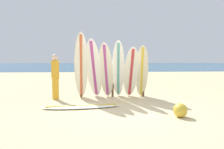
% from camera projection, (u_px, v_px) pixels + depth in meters
% --- Properties ---
extents(ground_plane, '(120.00, 120.00, 0.00)m').
position_uv_depth(ground_plane, '(126.00, 111.00, 5.46)').
color(ground_plane, '#D3BC8C').
extents(ocean_water, '(120.00, 80.00, 0.01)m').
position_uv_depth(ocean_water, '(100.00, 65.00, 63.14)').
color(ocean_water, navy).
rests_on(ocean_water, ground).
extents(surfboard_rack, '(2.54, 0.09, 1.09)m').
position_uv_depth(surfboard_rack, '(113.00, 79.00, 7.52)').
color(surfboard_rack, brown).
rests_on(surfboard_rack, ground).
extents(surfboard_leaning_far_left, '(0.56, 0.84, 2.41)m').
position_uv_depth(surfboard_leaning_far_left, '(81.00, 66.00, 7.05)').
color(surfboard_leaning_far_left, white).
rests_on(surfboard_leaning_far_left, ground).
extents(surfboard_leaning_left, '(0.76, 1.11, 2.19)m').
position_uv_depth(surfboard_leaning_left, '(94.00, 69.00, 7.14)').
color(surfboard_leaning_left, white).
rests_on(surfboard_leaning_left, ground).
extents(surfboard_leaning_center_left, '(0.69, 1.00, 2.06)m').
position_uv_depth(surfboard_leaning_center_left, '(106.00, 71.00, 7.13)').
color(surfboard_leaning_center_left, silver).
rests_on(surfboard_leaning_center_left, ground).
extents(surfboard_leaning_center, '(0.57, 1.08, 2.13)m').
position_uv_depth(surfboard_leaning_center, '(118.00, 70.00, 7.20)').
color(surfboard_leaning_center, white).
rests_on(surfboard_leaning_center, ground).
extents(surfboard_leaning_center_right, '(0.57, 0.85, 1.92)m').
position_uv_depth(surfboard_leaning_center_right, '(131.00, 73.00, 7.25)').
color(surfboard_leaning_center_right, white).
rests_on(surfboard_leaning_center_right, ground).
extents(surfboard_leaning_right, '(0.56, 0.72, 1.98)m').
position_uv_depth(surfboard_leaning_right, '(142.00, 72.00, 7.33)').
color(surfboard_leaning_right, beige).
rests_on(surfboard_leaning_right, ground).
extents(surfboard_lying_on_sand, '(2.35, 0.77, 0.08)m').
position_uv_depth(surfboard_lying_on_sand, '(82.00, 106.00, 5.80)').
color(surfboard_lying_on_sand, white).
rests_on(surfboard_lying_on_sand, ground).
extents(beachgoer_standing, '(0.30, 0.31, 1.64)m').
position_uv_depth(beachgoer_standing, '(55.00, 75.00, 6.96)').
color(beachgoer_standing, gold).
rests_on(beachgoer_standing, ground).
extents(small_boat_offshore, '(2.83, 2.54, 0.71)m').
position_uv_depth(small_boat_offshore, '(135.00, 66.00, 40.07)').
color(small_boat_offshore, silver).
rests_on(small_boat_offshore, ocean_water).
extents(beach_ball, '(0.35, 0.35, 0.35)m').
position_uv_depth(beach_ball, '(180.00, 110.00, 4.82)').
color(beach_ball, gold).
rests_on(beach_ball, ground).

